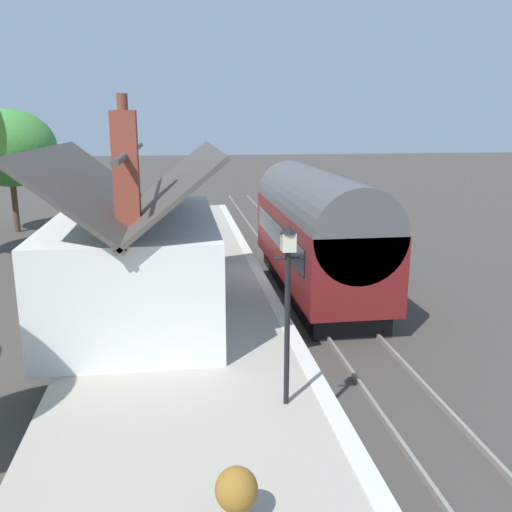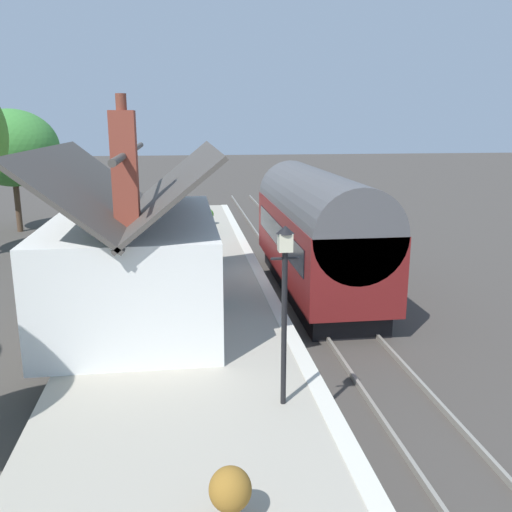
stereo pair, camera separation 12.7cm
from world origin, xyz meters
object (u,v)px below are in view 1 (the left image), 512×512
object	(u,v)px
station_building	(137,261)
planter_bench_right	(153,224)
planter_corner_building	(207,216)
tree_behind_building	(9,148)
planter_bench_left	(167,218)
planter_edge_far	(176,255)
bench_mid_platform	(204,223)
planter_edge_near	(237,495)
bench_near_building	(207,247)
lamp_post_platform	(288,281)
train	(316,231)
planter_under_sign	(143,256)

from	to	relation	value
station_building	planter_bench_right	distance (m)	11.79
planter_bench_right	station_building	bearing A→B (deg)	-179.55
planter_corner_building	tree_behind_building	world-z (taller)	tree_behind_building
planter_bench_left	planter_edge_far	distance (m)	7.54
bench_mid_platform	planter_edge_near	world-z (taller)	bench_mid_platform
bench_near_building	lamp_post_platform	size ratio (longest dim) A/B	0.42
train	tree_behind_building	size ratio (longest dim) A/B	1.51
station_building	planter_bench_right	size ratio (longest dim) A/B	7.38
train	planter_edge_near	distance (m)	13.03
bench_near_building	planter_corner_building	world-z (taller)	bench_near_building
tree_behind_building	planter_edge_far	bearing A→B (deg)	-145.00
planter_bench_right	planter_bench_left	size ratio (longest dim) A/B	1.09
planter_edge_near	tree_behind_building	world-z (taller)	tree_behind_building
station_building	planter_corner_building	distance (m)	13.12
train	planter_edge_far	size ratio (longest dim) A/B	10.74
station_building	bench_near_building	world-z (taller)	station_building
bench_mid_platform	planter_bench_left	size ratio (longest dim) A/B	1.45
planter_bench_left	planter_edge_near	bearing A→B (deg)	-176.68
planter_bench_right	planter_edge_far	bearing A→B (deg)	-171.46
bench_near_building	train	bearing A→B (deg)	-114.40
planter_bench_right	lamp_post_platform	xyz separation A→B (m)	(-17.09, -3.10, 2.07)
planter_under_sign	lamp_post_platform	distance (m)	11.45
train	planter_bench_right	size ratio (longest dim) A/B	9.35
planter_under_sign	planter_bench_left	bearing A→B (deg)	-6.82
planter_edge_far	tree_behind_building	xyz separation A→B (m)	(12.38, 8.67, 3.15)
planter_bench_right	lamp_post_platform	size ratio (longest dim) A/B	0.32
planter_bench_left	lamp_post_platform	bearing A→B (deg)	-172.06
bench_near_building	planter_edge_far	size ratio (longest dim) A/B	1.53
bench_near_building	planter_bench_left	size ratio (longest dim) A/B	1.45
train	planter_bench_left	bearing A→B (deg)	33.23
planter_edge_near	tree_behind_building	xyz separation A→B (m)	(25.27, 9.44, 3.22)
planter_corner_building	planter_edge_far	bearing A→B (deg)	169.50
train	planter_bench_right	xyz separation A→B (m)	(7.76, 5.97, -1.03)
station_building	lamp_post_platform	bearing A→B (deg)	-150.70
station_building	train	bearing A→B (deg)	-55.94
planter_bench_left	tree_behind_building	distance (m)	10.08
bench_mid_platform	planter_corner_building	bearing A→B (deg)	-6.66
station_building	planter_bench_left	distance (m)	12.11
planter_bench_right	bench_mid_platform	bearing A→B (deg)	-113.80
bench_near_building	planter_edge_far	world-z (taller)	planter_edge_far
planter_bench_left	lamp_post_platform	distance (m)	17.69
station_building	bench_near_building	size ratio (longest dim) A/B	5.53
bench_near_building	lamp_post_platform	world-z (taller)	lamp_post_platform
tree_behind_building	lamp_post_platform	bearing A→B (deg)	-154.37
train	bench_near_building	distance (m)	4.17
planter_corner_building	planter_bench_right	bearing A→B (deg)	112.85
planter_bench_left	tree_behind_building	world-z (taller)	tree_behind_building
planter_under_sign	planter_edge_far	bearing A→B (deg)	-126.56
bench_mid_platform	planter_under_sign	size ratio (longest dim) A/B	1.81
station_building	planter_under_sign	world-z (taller)	station_building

